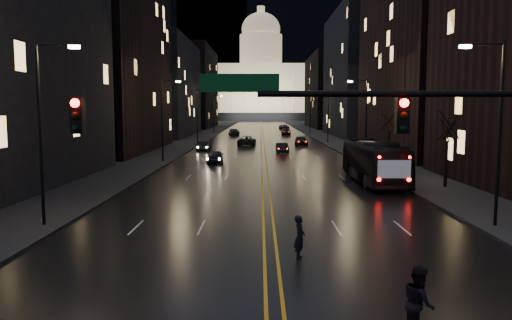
{
  "coord_description": "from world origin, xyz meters",
  "views": [
    {
      "loc": [
        -0.43,
        -13.85,
        5.79
      ],
      "look_at": [
        -0.64,
        12.53,
        3.08
      ],
      "focal_mm": 35.0,
      "sensor_mm": 36.0,
      "label": 1
    }
  ],
  "objects_px": {
    "receding_car_a": "(282,148)",
    "oncoming_car_b": "(204,146)",
    "bus": "(374,162)",
    "pedestrian_b": "(419,303)",
    "traffic_signal": "(489,134)",
    "pedestrian_a": "(300,237)",
    "oncoming_car_a": "(215,156)"
  },
  "relations": [
    {
      "from": "receding_car_a",
      "to": "oncoming_car_b",
      "type": "bearing_deg",
      "value": 160.84
    },
    {
      "from": "bus",
      "to": "pedestrian_b",
      "type": "xyz_separation_m",
      "value": [
        -4.94,
        -26.82,
        -0.71
      ]
    },
    {
      "from": "traffic_signal",
      "to": "pedestrian_a",
      "type": "relative_size",
      "value": 10.13
    },
    {
      "from": "oncoming_car_b",
      "to": "pedestrian_a",
      "type": "relative_size",
      "value": 2.54
    },
    {
      "from": "traffic_signal",
      "to": "receding_car_a",
      "type": "xyz_separation_m",
      "value": [
        -3.41,
        51.51,
        -4.43
      ]
    },
    {
      "from": "oncoming_car_a",
      "to": "receding_car_a",
      "type": "distance_m",
      "value": 14.83
    },
    {
      "from": "traffic_signal",
      "to": "bus",
      "type": "bearing_deg",
      "value": 84.1
    },
    {
      "from": "traffic_signal",
      "to": "pedestrian_b",
      "type": "xyz_separation_m",
      "value": [
        -2.34,
        -1.74,
        -4.16
      ]
    },
    {
      "from": "receding_car_a",
      "to": "pedestrian_a",
      "type": "xyz_separation_m",
      "value": [
        -1.4,
        -46.51,
        0.18
      ]
    },
    {
      "from": "oncoming_car_b",
      "to": "traffic_signal",
      "type": "bearing_deg",
      "value": 108.01
    },
    {
      "from": "traffic_signal",
      "to": "oncoming_car_a",
      "type": "bearing_deg",
      "value": 105.94
    },
    {
      "from": "pedestrian_b",
      "to": "oncoming_car_b",
      "type": "bearing_deg",
      "value": 13.35
    },
    {
      "from": "traffic_signal",
      "to": "pedestrian_b",
      "type": "height_order",
      "value": "traffic_signal"
    },
    {
      "from": "bus",
      "to": "oncoming_car_a",
      "type": "bearing_deg",
      "value": 134.21
    },
    {
      "from": "bus",
      "to": "pedestrian_a",
      "type": "relative_size",
      "value": 6.97
    },
    {
      "from": "pedestrian_a",
      "to": "traffic_signal",
      "type": "bearing_deg",
      "value": -123.3
    },
    {
      "from": "bus",
      "to": "pedestrian_b",
      "type": "bearing_deg",
      "value": -101.08
    },
    {
      "from": "traffic_signal",
      "to": "oncoming_car_b",
      "type": "bearing_deg",
      "value": 104.45
    },
    {
      "from": "receding_car_a",
      "to": "pedestrian_b",
      "type": "distance_m",
      "value": 53.27
    },
    {
      "from": "bus",
      "to": "receding_car_a",
      "type": "xyz_separation_m",
      "value": [
        -6.0,
        26.43,
        -0.98
      ]
    },
    {
      "from": "oncoming_car_a",
      "to": "oncoming_car_b",
      "type": "xyz_separation_m",
      "value": [
        -2.95,
        15.64,
        -0.04
      ]
    },
    {
      "from": "bus",
      "to": "pedestrian_b",
      "type": "relative_size",
      "value": 6.31
    },
    {
      "from": "oncoming_car_b",
      "to": "receding_car_a",
      "type": "height_order",
      "value": "oncoming_car_b"
    },
    {
      "from": "bus",
      "to": "receding_car_a",
      "type": "height_order",
      "value": "bus"
    },
    {
      "from": "traffic_signal",
      "to": "pedestrian_a",
      "type": "height_order",
      "value": "traffic_signal"
    },
    {
      "from": "pedestrian_a",
      "to": "pedestrian_b",
      "type": "xyz_separation_m",
      "value": [
        2.46,
        -6.75,
        0.09
      ]
    },
    {
      "from": "traffic_signal",
      "to": "bus",
      "type": "xyz_separation_m",
      "value": [
        2.59,
        25.08,
        -3.45
      ]
    },
    {
      "from": "oncoming_car_a",
      "to": "traffic_signal",
      "type": "bearing_deg",
      "value": 101.9
    },
    {
      "from": "receding_car_a",
      "to": "bus",
      "type": "bearing_deg",
      "value": -80.84
    },
    {
      "from": "traffic_signal",
      "to": "receding_car_a",
      "type": "distance_m",
      "value": 51.82
    },
    {
      "from": "traffic_signal",
      "to": "bus",
      "type": "relative_size",
      "value": 1.45
    },
    {
      "from": "oncoming_car_a",
      "to": "oncoming_car_b",
      "type": "height_order",
      "value": "oncoming_car_a"
    }
  ]
}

